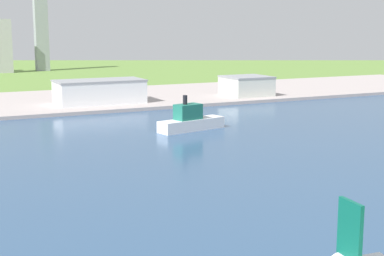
# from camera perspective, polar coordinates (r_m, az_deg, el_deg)

# --- Properties ---
(ground_plane) EXTENTS (2400.00, 2400.00, 0.00)m
(ground_plane) POSITION_cam_1_polar(r_m,az_deg,el_deg) (269.17, -9.50, -2.62)
(ground_plane) COLOR olive
(water_bay) EXTENTS (840.00, 360.00, 0.15)m
(water_bay) POSITION_cam_1_polar(r_m,az_deg,el_deg) (213.91, -4.90, -5.80)
(water_bay) COLOR #2D4C70
(water_bay) RESTS_ON ground
(industrial_pier) EXTENTS (840.00, 140.00, 2.50)m
(industrial_pier) POSITION_cam_1_polar(r_m,az_deg,el_deg) (452.03, -16.38, 2.36)
(industrial_pier) COLOR #A99D9A
(industrial_pier) RESTS_ON ground
(ferry_boat) EXTENTS (42.04, 19.09, 20.24)m
(ferry_boat) POSITION_cam_1_polar(r_m,az_deg,el_deg) (325.78, -0.16, 0.72)
(ferry_boat) COLOR white
(ferry_boat) RESTS_ON water_bay
(warehouse_main) EXTENTS (64.24, 31.37, 17.14)m
(warehouse_main) POSITION_cam_1_polar(r_m,az_deg,el_deg) (429.98, -9.09, 3.59)
(warehouse_main) COLOR white
(warehouse_main) RESTS_ON industrial_pier
(warehouse_annex) EXTENTS (35.38, 33.86, 15.80)m
(warehouse_annex) POSITION_cam_1_polar(r_m,az_deg,el_deg) (473.64, 5.39, 4.17)
(warehouse_annex) COLOR silver
(warehouse_annex) RESTS_ON industrial_pier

